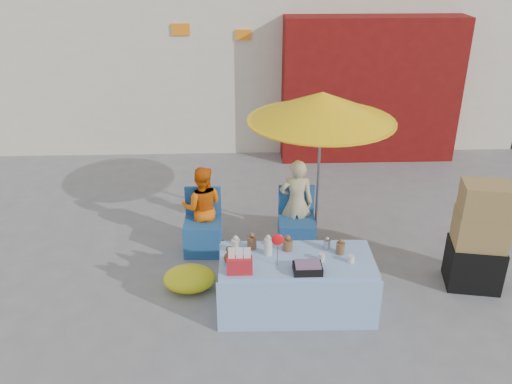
{
  "coord_description": "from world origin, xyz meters",
  "views": [
    {
      "loc": [
        -0.26,
        -5.39,
        3.85
      ],
      "look_at": [
        -0.03,
        0.6,
        1.0
      ],
      "focal_mm": 38.0,
      "sensor_mm": 36.0,
      "label": 1
    }
  ],
  "objects_px": {
    "market_table": "(295,283)",
    "chair_left": "(203,234)",
    "vendor_beige": "(296,203)",
    "chair_right": "(296,232)",
    "vendor_orange": "(202,208)",
    "box_stack": "(478,240)",
    "umbrella": "(322,107)"
  },
  "relations": [
    {
      "from": "vendor_orange",
      "to": "box_stack",
      "type": "height_order",
      "value": "box_stack"
    },
    {
      "from": "chair_left",
      "to": "chair_right",
      "type": "bearing_deg",
      "value": 1.99
    },
    {
      "from": "vendor_beige",
      "to": "chair_right",
      "type": "bearing_deg",
      "value": 92.23
    },
    {
      "from": "chair_right",
      "to": "umbrella",
      "type": "height_order",
      "value": "umbrella"
    },
    {
      "from": "chair_left",
      "to": "box_stack",
      "type": "height_order",
      "value": "box_stack"
    },
    {
      "from": "market_table",
      "to": "vendor_orange",
      "type": "bearing_deg",
      "value": 128.61
    },
    {
      "from": "market_table",
      "to": "umbrella",
      "type": "distance_m",
      "value": 2.26
    },
    {
      "from": "market_table",
      "to": "vendor_orange",
      "type": "xyz_separation_m",
      "value": [
        -1.1,
        1.43,
        0.24
      ]
    },
    {
      "from": "chair_right",
      "to": "vendor_beige",
      "type": "bearing_deg",
      "value": 92.23
    },
    {
      "from": "market_table",
      "to": "vendor_orange",
      "type": "relative_size",
      "value": 1.51
    },
    {
      "from": "market_table",
      "to": "chair_left",
      "type": "distance_m",
      "value": 1.7
    },
    {
      "from": "market_table",
      "to": "chair_right",
      "type": "distance_m",
      "value": 1.3
    },
    {
      "from": "box_stack",
      "to": "chair_right",
      "type": "bearing_deg",
      "value": 156.0
    },
    {
      "from": "market_table",
      "to": "chair_left",
      "type": "xyz_separation_m",
      "value": [
        -1.1,
        1.29,
        -0.09
      ]
    },
    {
      "from": "vendor_orange",
      "to": "umbrella",
      "type": "distance_m",
      "value": 2.04
    },
    {
      "from": "chair_left",
      "to": "chair_right",
      "type": "xyz_separation_m",
      "value": [
        1.25,
        0.0,
        0.0
      ]
    },
    {
      "from": "umbrella",
      "to": "box_stack",
      "type": "height_order",
      "value": "umbrella"
    },
    {
      "from": "chair_right",
      "to": "umbrella",
      "type": "distance_m",
      "value": 1.69
    },
    {
      "from": "chair_right",
      "to": "vendor_orange",
      "type": "bearing_deg",
      "value": 175.87
    },
    {
      "from": "vendor_beige",
      "to": "box_stack",
      "type": "xyz_separation_m",
      "value": [
        2.03,
        -1.04,
        0.0
      ]
    },
    {
      "from": "umbrella",
      "to": "market_table",
      "type": "bearing_deg",
      "value": -106.06
    },
    {
      "from": "umbrella",
      "to": "box_stack",
      "type": "relative_size",
      "value": 1.55
    },
    {
      "from": "chair_right",
      "to": "vendor_beige",
      "type": "distance_m",
      "value": 0.39
    },
    {
      "from": "vendor_orange",
      "to": "chair_right",
      "type": "bearing_deg",
      "value": 175.87
    },
    {
      "from": "vendor_orange",
      "to": "chair_left",
      "type": "bearing_deg",
      "value": 92.23
    },
    {
      "from": "chair_right",
      "to": "vendor_beige",
      "type": "relative_size",
      "value": 0.69
    },
    {
      "from": "box_stack",
      "to": "vendor_beige",
      "type": "bearing_deg",
      "value": 152.93
    },
    {
      "from": "vendor_orange",
      "to": "umbrella",
      "type": "xyz_separation_m",
      "value": [
        1.55,
        0.15,
        1.31
      ]
    },
    {
      "from": "market_table",
      "to": "vendor_beige",
      "type": "height_order",
      "value": "vendor_beige"
    },
    {
      "from": "vendor_orange",
      "to": "umbrella",
      "type": "relative_size",
      "value": 0.55
    },
    {
      "from": "chair_right",
      "to": "vendor_beige",
      "type": "height_order",
      "value": "vendor_beige"
    },
    {
      "from": "vendor_orange",
      "to": "vendor_beige",
      "type": "relative_size",
      "value": 0.94
    }
  ]
}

